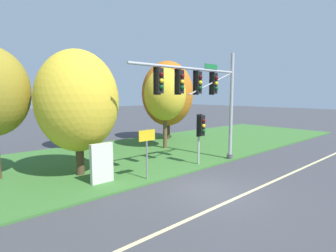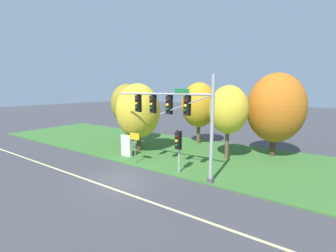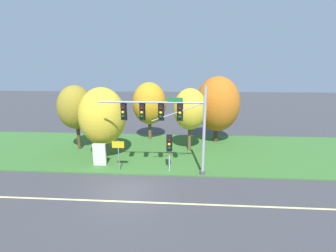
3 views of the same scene
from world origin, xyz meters
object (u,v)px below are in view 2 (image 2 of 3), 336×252
pedestrian_signal_near_kerb (178,143)px  tree_behind_signpost (199,105)px  route_sign_post (135,142)px  info_kiosk (126,146)px  tree_mid_verge (228,110)px  tree_tall_centre (276,108)px  tree_nearest_road (127,104)px  traffic_signal_mast (175,112)px  tree_left_of_mast (138,111)px

pedestrian_signal_near_kerb → tree_behind_signpost: size_ratio=0.46×
route_sign_post → info_kiosk: (-1.94, 0.99, -0.78)m
tree_mid_verge → tree_tall_centre: (3.10, 3.23, 0.08)m
tree_nearest_road → info_kiosk: tree_nearest_road is taller
traffic_signal_mast → tree_tall_centre: (4.90, 8.74, -0.11)m
pedestrian_signal_near_kerb → tree_nearest_road: (-9.61, 4.95, 2.12)m
traffic_signal_mast → tree_mid_verge: traffic_signal_mast is taller
pedestrian_signal_near_kerb → tree_left_of_mast: bearing=154.9°
tree_nearest_road → tree_tall_centre: bearing=13.7°
tree_mid_verge → tree_left_of_mast: bearing=-163.7°
route_sign_post → tree_behind_signpost: 9.42m
traffic_signal_mast → route_sign_post: traffic_signal_mast is taller
tree_left_of_mast → info_kiosk: 3.51m
pedestrian_signal_near_kerb → tree_mid_verge: 5.86m
pedestrian_signal_near_kerb → tree_nearest_road: bearing=152.7°
tree_left_of_mast → tree_mid_verge: bearing=16.3°
tree_behind_signpost → tree_nearest_road: bearing=-149.3°
route_sign_post → tree_tall_centre: bearing=43.9°
pedestrian_signal_near_kerb → tree_behind_signpost: tree_behind_signpost is taller
tree_left_of_mast → tree_tall_centre: bearing=26.7°
pedestrian_signal_near_kerb → tree_tall_centre: tree_tall_centre is taller
route_sign_post → tree_nearest_road: tree_nearest_road is taller
tree_behind_signpost → tree_tall_centre: size_ratio=0.91×
pedestrian_signal_near_kerb → route_sign_post: size_ratio=1.21×
tree_behind_signpost → traffic_signal_mast: bearing=-73.4°
route_sign_post → tree_nearest_road: bearing=138.2°
route_sign_post → tree_behind_signpost: size_ratio=0.38×
route_sign_post → tree_behind_signpost: bearing=82.5°
pedestrian_signal_near_kerb → tree_behind_signpost: 9.62m
tree_nearest_road → info_kiosk: size_ratio=3.42×
traffic_signal_mast → route_sign_post: size_ratio=3.19×
tree_nearest_road → traffic_signal_mast: bearing=-28.7°
tree_left_of_mast → tree_mid_verge: 8.26m
tree_tall_centre → tree_nearest_road: bearing=-166.3°
route_sign_post → tree_mid_verge: tree_mid_verge is taller
tree_behind_signpost → info_kiosk: bearing=-111.3°
tree_behind_signpost → pedestrian_signal_near_kerb: bearing=-72.5°
traffic_signal_mast → tree_left_of_mast: bearing=152.5°
route_sign_post → info_kiosk: route_sign_post is taller
pedestrian_signal_near_kerb → route_sign_post: (-4.03, -0.03, -0.47)m
tree_behind_signpost → tree_mid_verge: bearing=-39.4°
tree_tall_centre → info_kiosk: tree_tall_centre is taller
tree_left_of_mast → pedestrian_signal_near_kerb: bearing=-25.1°
tree_behind_signpost → route_sign_post: bearing=-97.5°
pedestrian_signal_near_kerb → tree_behind_signpost: (-2.84, 8.97, 2.02)m
tree_mid_verge → tree_nearest_road: bearing=-178.6°
info_kiosk → tree_nearest_road: bearing=132.4°
route_sign_post → tree_tall_centre: 12.53m
route_sign_post → tree_left_of_mast: bearing=126.5°
traffic_signal_mast → pedestrian_signal_near_kerb: 2.21m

